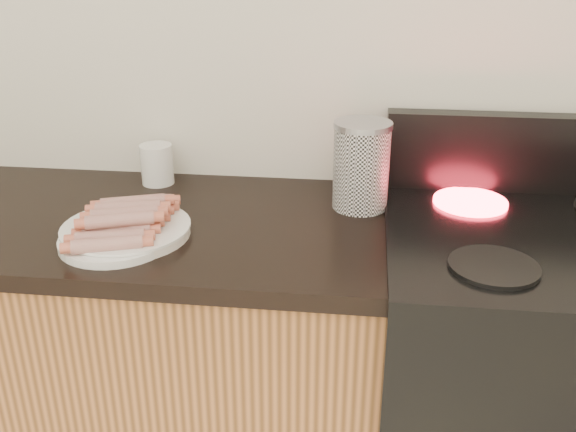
# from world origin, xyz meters

# --- Properties ---
(wall_back) EXTENTS (4.00, 0.04, 2.60)m
(wall_back) POSITION_xyz_m (0.00, 2.00, 1.30)
(wall_back) COLOR silver
(wall_back) RESTS_ON ground
(stove) EXTENTS (0.76, 0.65, 0.91)m
(stove) POSITION_xyz_m (0.78, 1.68, 0.46)
(stove) COLOR black
(stove) RESTS_ON floor
(stove_panel) EXTENTS (0.76, 0.06, 0.20)m
(stove_panel) POSITION_xyz_m (0.78, 1.96, 1.01)
(stove_panel) COLOR black
(stove_panel) RESTS_ON stove
(burner_near_left) EXTENTS (0.18, 0.18, 0.01)m
(burner_near_left) POSITION_xyz_m (0.61, 1.51, 0.92)
(burner_near_left) COLOR black
(burner_near_left) RESTS_ON stove
(burner_far_left) EXTENTS (0.18, 0.18, 0.01)m
(burner_far_left) POSITION_xyz_m (0.61, 1.84, 0.92)
(burner_far_left) COLOR #FF1E2D
(burner_far_left) RESTS_ON stove
(main_plate) EXTENTS (0.35, 0.35, 0.02)m
(main_plate) POSITION_xyz_m (-0.18, 1.59, 0.91)
(main_plate) COLOR silver
(main_plate) RESTS_ON counter_slab
(side_plate) EXTENTS (0.32, 0.32, 0.02)m
(side_plate) POSITION_xyz_m (-0.19, 1.55, 0.91)
(side_plate) COLOR white
(side_plate) RESTS_ON counter_slab
(hotdog_pile) EXTENTS (0.15, 0.30, 0.06)m
(hotdog_pile) POSITION_xyz_m (-0.18, 1.59, 0.94)
(hotdog_pile) COLOR maroon
(hotdog_pile) RESTS_ON main_plate
(plain_sausages) EXTENTS (0.14, 0.10, 0.02)m
(plain_sausages) POSITION_xyz_m (-0.19, 1.55, 0.93)
(plain_sausages) COLOR #CD6735
(plain_sausages) RESTS_ON side_plate
(canister) EXTENTS (0.14, 0.14, 0.22)m
(canister) POSITION_xyz_m (0.34, 1.82, 1.01)
(canister) COLOR silver
(canister) RESTS_ON counter_slab
(mug) EXTENTS (0.10, 0.10, 0.11)m
(mug) POSITION_xyz_m (-0.21, 1.92, 0.95)
(mug) COLOR silver
(mug) RESTS_ON counter_slab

